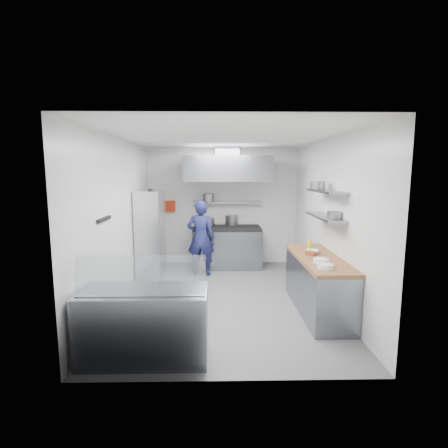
{
  "coord_description": "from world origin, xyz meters",
  "views": [
    {
      "loc": [
        -0.13,
        -5.97,
        2.22
      ],
      "look_at": [
        0.0,
        0.6,
        1.25
      ],
      "focal_mm": 28.0,
      "sensor_mm": 36.0,
      "label": 1
    }
  ],
  "objects_px": {
    "display_case": "(145,324)",
    "chef": "(201,238)",
    "gas_range": "(227,248)",
    "wire_rack": "(151,235)"
  },
  "relations": [
    {
      "from": "display_case",
      "to": "chef",
      "type": "bearing_deg",
      "value": 81.54
    },
    {
      "from": "chef",
      "to": "wire_rack",
      "type": "distance_m",
      "value": 1.07
    },
    {
      "from": "gas_range",
      "to": "wire_rack",
      "type": "bearing_deg",
      "value": -153.6
    },
    {
      "from": "gas_range",
      "to": "display_case",
      "type": "distance_m",
      "value": 4.25
    },
    {
      "from": "chef",
      "to": "display_case",
      "type": "relative_size",
      "value": 1.09
    },
    {
      "from": "gas_range",
      "to": "wire_rack",
      "type": "height_order",
      "value": "wire_rack"
    },
    {
      "from": "chef",
      "to": "display_case",
      "type": "xyz_separation_m",
      "value": [
        -0.52,
        -3.47,
        -0.4
      ]
    },
    {
      "from": "display_case",
      "to": "gas_range",
      "type": "bearing_deg",
      "value": 74.98
    },
    {
      "from": "chef",
      "to": "wire_rack",
      "type": "bearing_deg",
      "value": 17.13
    },
    {
      "from": "gas_range",
      "to": "chef",
      "type": "relative_size",
      "value": 0.97
    }
  ]
}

